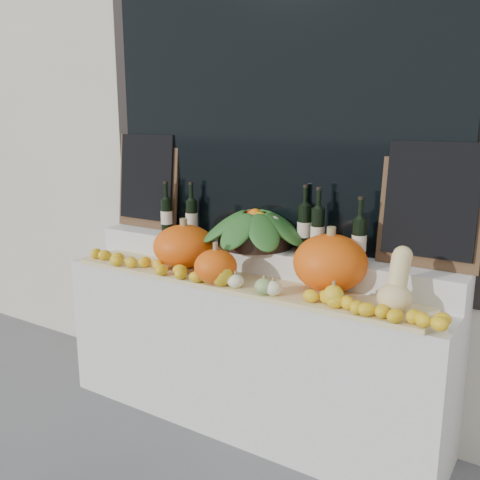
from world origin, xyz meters
name	(u,v)px	position (x,y,z in m)	size (l,w,h in m)	color
storefront_facade	(309,38)	(0.00, 2.25, 2.25)	(7.00, 0.94, 4.50)	beige
display_sill	(247,351)	(0.00, 1.52, 0.44)	(2.30, 0.55, 0.88)	silver
rear_tier	(261,259)	(0.00, 1.68, 0.96)	(2.30, 0.25, 0.16)	silver
straw_bedding	(235,282)	(0.00, 1.40, 0.89)	(2.10, 0.32, 0.03)	tan
pumpkin_left	(184,246)	(-0.40, 1.47, 1.03)	(0.37, 0.37, 0.25)	#F45C0C
pumpkin_right	(330,263)	(0.50, 1.51, 1.05)	(0.38, 0.38, 0.29)	#F45C0C
pumpkin_center	(216,266)	(-0.06, 1.30, 1.00)	(0.23, 0.23, 0.18)	#F45C0C
butternut_squash	(396,286)	(0.88, 1.39, 1.03)	(0.16, 0.21, 0.30)	#E5C986
decorative_gourds	(245,279)	(0.13, 1.29, 0.96)	(0.85, 0.14, 0.17)	#2E6A1F
lemon_heap	(224,280)	(0.00, 1.29, 0.94)	(2.20, 0.16, 0.06)	gold
produce_bowl	(255,228)	(-0.03, 1.66, 1.15)	(0.66, 0.66, 0.23)	black
wine_bottle_far_left	(167,215)	(-0.70, 1.67, 1.15)	(0.08, 0.08, 0.33)	black
wine_bottle_near_left	(192,217)	(-0.52, 1.69, 1.16)	(0.08, 0.08, 0.34)	black
wine_bottle_tall	(305,227)	(0.25, 1.74, 1.17)	(0.08, 0.08, 0.37)	black
wine_bottle_near_right	(318,231)	(0.36, 1.66, 1.17)	(0.08, 0.08, 0.37)	black
wine_bottle_far_right	(359,240)	(0.60, 1.63, 1.16)	(0.08, 0.08, 0.34)	black
chalkboard_left	(147,180)	(-0.92, 1.74, 1.36)	(0.50, 0.09, 0.62)	#4C331E
chalkboard_right	(431,203)	(0.92, 1.74, 1.36)	(0.50, 0.09, 0.62)	#4C331E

